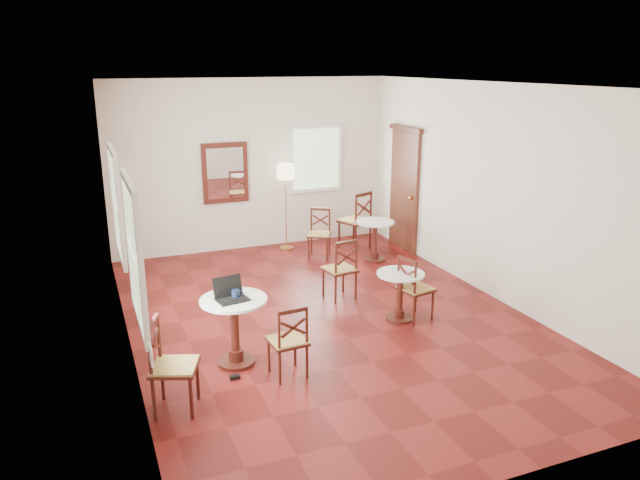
{
  "coord_description": "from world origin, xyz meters",
  "views": [
    {
      "loc": [
        -2.87,
        -6.79,
        3.27
      ],
      "look_at": [
        0.0,
        0.3,
        1.0
      ],
      "focal_mm": 33.98,
      "sensor_mm": 36.0,
      "label": 1
    }
  ],
  "objects_px": {
    "laptop": "(230,294)",
    "navy_mug": "(236,294)",
    "chair_near_a": "(288,341)",
    "water_glass": "(215,295)",
    "cafe_table_near": "(235,324)",
    "chair_near_b": "(172,366)",
    "chair_mid_b": "(414,288)",
    "chair_back_b": "(319,234)",
    "mouse": "(218,294)",
    "cafe_table_back": "(375,236)",
    "chair_mid_a": "(341,269)",
    "power_adapter": "(235,377)",
    "cafe_table_mid": "(400,291)",
    "chair_back_a": "(356,220)",
    "floor_lamp": "(285,177)"
  },
  "relations": [
    {
      "from": "chair_back_b",
      "to": "mouse",
      "type": "xyz_separation_m",
      "value": [
        -2.44,
        -3.06,
        0.38
      ]
    },
    {
      "from": "chair_near_b",
      "to": "floor_lamp",
      "type": "bearing_deg",
      "value": -9.72
    },
    {
      "from": "mouse",
      "to": "cafe_table_back",
      "type": "bearing_deg",
      "value": 23.43
    },
    {
      "from": "cafe_table_mid",
      "to": "chair_near_a",
      "type": "height_order",
      "value": "chair_near_a"
    },
    {
      "from": "chair_back_a",
      "to": "water_glass",
      "type": "relative_size",
      "value": 10.55
    },
    {
      "from": "cafe_table_near",
      "to": "power_adapter",
      "type": "height_order",
      "value": "cafe_table_near"
    },
    {
      "from": "chair_back_a",
      "to": "laptop",
      "type": "xyz_separation_m",
      "value": [
        -3.14,
        -3.44,
        0.32
      ]
    },
    {
      "from": "cafe_table_mid",
      "to": "water_glass",
      "type": "height_order",
      "value": "water_glass"
    },
    {
      "from": "cafe_table_near",
      "to": "chair_near_b",
      "type": "bearing_deg",
      "value": -139.23
    },
    {
      "from": "chair_near_b",
      "to": "navy_mug",
      "type": "relative_size",
      "value": 7.2
    },
    {
      "from": "chair_mid_a",
      "to": "chair_back_a",
      "type": "height_order",
      "value": "chair_back_a"
    },
    {
      "from": "mouse",
      "to": "power_adapter",
      "type": "relative_size",
      "value": 0.9
    },
    {
      "from": "chair_near_a",
      "to": "water_glass",
      "type": "relative_size",
      "value": 8.3
    },
    {
      "from": "chair_near_a",
      "to": "power_adapter",
      "type": "distance_m",
      "value": 0.7
    },
    {
      "from": "chair_back_a",
      "to": "cafe_table_mid",
      "type": "bearing_deg",
      "value": 51.84
    },
    {
      "from": "chair_near_a",
      "to": "chair_back_b",
      "type": "bearing_deg",
      "value": -120.67
    },
    {
      "from": "chair_mid_a",
      "to": "water_glass",
      "type": "height_order",
      "value": "chair_mid_a"
    },
    {
      "from": "cafe_table_near",
      "to": "chair_near_a",
      "type": "bearing_deg",
      "value": -46.58
    },
    {
      "from": "mouse",
      "to": "water_glass",
      "type": "bearing_deg",
      "value": -130.51
    },
    {
      "from": "chair_near_a",
      "to": "floor_lamp",
      "type": "distance_m",
      "value": 4.71
    },
    {
      "from": "chair_back_a",
      "to": "floor_lamp",
      "type": "height_order",
      "value": "floor_lamp"
    },
    {
      "from": "laptop",
      "to": "navy_mug",
      "type": "height_order",
      "value": "laptop"
    },
    {
      "from": "chair_near_a",
      "to": "chair_mid_b",
      "type": "bearing_deg",
      "value": -162.28
    },
    {
      "from": "chair_mid_a",
      "to": "chair_back_b",
      "type": "height_order",
      "value": "chair_mid_a"
    },
    {
      "from": "power_adapter",
      "to": "chair_near_b",
      "type": "bearing_deg",
      "value": -153.21
    },
    {
      "from": "cafe_table_mid",
      "to": "cafe_table_near",
      "type": "bearing_deg",
      "value": -170.77
    },
    {
      "from": "chair_back_a",
      "to": "chair_back_b",
      "type": "distance_m",
      "value": 0.83
    },
    {
      "from": "chair_mid_a",
      "to": "cafe_table_back",
      "type": "bearing_deg",
      "value": -140.24
    },
    {
      "from": "floor_lamp",
      "to": "mouse",
      "type": "bearing_deg",
      "value": -118.99
    },
    {
      "from": "floor_lamp",
      "to": "power_adapter",
      "type": "bearing_deg",
      "value": -115.76
    },
    {
      "from": "cafe_table_near",
      "to": "chair_back_b",
      "type": "xyz_separation_m",
      "value": [
        2.31,
        3.23,
        -0.07
      ]
    },
    {
      "from": "chair_near_b",
      "to": "chair_mid_a",
      "type": "xyz_separation_m",
      "value": [
        2.66,
        2.02,
        -0.02
      ]
    },
    {
      "from": "chair_mid_b",
      "to": "chair_back_b",
      "type": "relative_size",
      "value": 1.03
    },
    {
      "from": "power_adapter",
      "to": "chair_back_b",
      "type": "bearing_deg",
      "value": 55.89
    },
    {
      "from": "chair_near_b",
      "to": "power_adapter",
      "type": "bearing_deg",
      "value": -42.16
    },
    {
      "from": "cafe_table_back",
      "to": "chair_back_b",
      "type": "xyz_separation_m",
      "value": [
        -0.8,
        0.52,
        -0.01
      ]
    },
    {
      "from": "mouse",
      "to": "chair_near_b",
      "type": "bearing_deg",
      "value": -142.57
    },
    {
      "from": "laptop",
      "to": "navy_mug",
      "type": "relative_size",
      "value": 2.87
    },
    {
      "from": "navy_mug",
      "to": "laptop",
      "type": "bearing_deg",
      "value": 165.93
    },
    {
      "from": "chair_near_b",
      "to": "chair_mid_b",
      "type": "bearing_deg",
      "value": -51.82
    },
    {
      "from": "chair_mid_a",
      "to": "power_adapter",
      "type": "relative_size",
      "value": 8.44
    },
    {
      "from": "cafe_table_back",
      "to": "chair_near_b",
      "type": "xyz_separation_m",
      "value": [
        -3.9,
        -3.39,
        0.04
      ]
    },
    {
      "from": "chair_back_b",
      "to": "laptop",
      "type": "height_order",
      "value": "laptop"
    },
    {
      "from": "chair_near_a",
      "to": "chair_back_a",
      "type": "relative_size",
      "value": 0.79
    },
    {
      "from": "chair_back_b",
      "to": "water_glass",
      "type": "xyz_separation_m",
      "value": [
        -2.5,
        -3.18,
        0.41
      ]
    },
    {
      "from": "chair_mid_b",
      "to": "laptop",
      "type": "height_order",
      "value": "laptop"
    },
    {
      "from": "floor_lamp",
      "to": "laptop",
      "type": "xyz_separation_m",
      "value": [
        -1.97,
        -3.9,
        -0.47
      ]
    },
    {
      "from": "cafe_table_back",
      "to": "chair_near_a",
      "type": "relative_size",
      "value": 0.83
    },
    {
      "from": "water_glass",
      "to": "cafe_table_mid",
      "type": "bearing_deg",
      "value": 7.41
    },
    {
      "from": "chair_mid_a",
      "to": "chair_back_b",
      "type": "relative_size",
      "value": 1.06
    }
  ]
}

